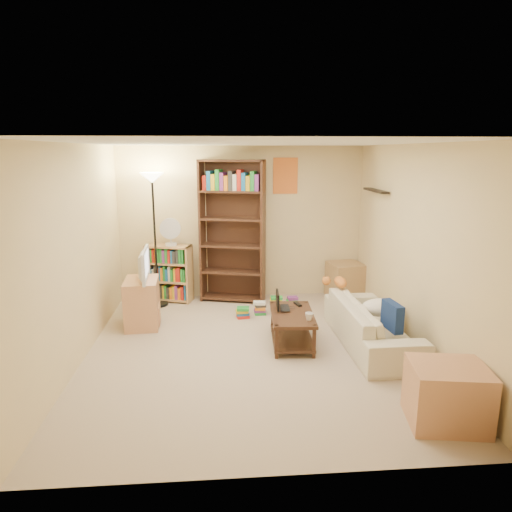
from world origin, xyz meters
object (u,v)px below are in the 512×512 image
object	(u,v)px
sofa	(371,324)
side_table	(345,281)
short_bookshelf	(169,273)
floor_lamp	(153,201)
tv_stand	(142,303)
tabby_cat	(338,282)
mug	(309,316)
tall_bookshelf	(232,228)
television	(140,265)
end_cabinet	(447,395)
coffee_table	(292,324)
desk_fan	(170,231)
laptop	(288,308)

from	to	relation	value
sofa	side_table	world-z (taller)	side_table
short_bookshelf	floor_lamp	world-z (taller)	floor_lamp
tv_stand	side_table	size ratio (longest dim) A/B	1.12
tabby_cat	tv_stand	size ratio (longest dim) A/B	0.65
mug	tall_bookshelf	size ratio (longest dim) A/B	0.06
television	tall_bookshelf	size ratio (longest dim) A/B	0.33
tabby_cat	end_cabinet	world-z (taller)	tabby_cat
tabby_cat	tall_bookshelf	world-z (taller)	tall_bookshelf
sofa	television	distance (m)	3.19
television	end_cabinet	world-z (taller)	television
mug	tall_bookshelf	distance (m)	2.38
television	floor_lamp	world-z (taller)	floor_lamp
coffee_table	desk_fan	bearing A→B (deg)	135.66
sofa	floor_lamp	xyz separation A→B (m)	(-2.90, 1.76, 1.40)
short_bookshelf	desk_fan	distance (m)	0.70
tabby_cat	end_cabinet	distance (m)	2.52
television	tabby_cat	bearing A→B (deg)	-97.06
mug	tall_bookshelf	world-z (taller)	tall_bookshelf
short_bookshelf	end_cabinet	distance (m)	4.69
coffee_table	tv_stand	distance (m)	2.15
sofa	mug	bearing A→B (deg)	100.36
laptop	desk_fan	size ratio (longest dim) A/B	0.66
tv_stand	short_bookshelf	distance (m)	1.13
sofa	coffee_table	xyz separation A→B (m)	(-1.00, 0.09, -0.01)
sofa	coffee_table	distance (m)	1.01
short_bookshelf	side_table	distance (m)	2.92
coffee_table	side_table	world-z (taller)	side_table
tall_bookshelf	side_table	bearing A→B (deg)	13.79
coffee_table	floor_lamp	world-z (taller)	floor_lamp
laptop	tv_stand	bearing A→B (deg)	75.18
sofa	floor_lamp	distance (m)	3.67
coffee_table	tv_stand	xyz separation A→B (m)	(-2.00, 0.80, 0.07)
mug	side_table	bearing A→B (deg)	63.71
tv_stand	end_cabinet	distance (m)	4.08
coffee_table	laptop	size ratio (longest dim) A/B	3.27
floor_lamp	side_table	bearing A→B (deg)	2.52
tabby_cat	side_table	distance (m)	1.30
tv_stand	side_table	distance (m)	3.34
laptop	television	bearing A→B (deg)	75.18
tabby_cat	laptop	world-z (taller)	tabby_cat
television	tall_bookshelf	bearing A→B (deg)	-55.15
sofa	laptop	xyz separation A→B (m)	(-1.03, 0.24, 0.15)
tabby_cat	tall_bookshelf	xyz separation A→B (m)	(-1.44, 1.20, 0.58)
tabby_cat	desk_fan	size ratio (longest dim) A/B	0.97
tabby_cat	television	distance (m)	2.76
side_table	tall_bookshelf	bearing A→B (deg)	179.34
side_table	end_cabinet	world-z (taller)	side_table
laptop	side_table	distance (m)	2.06
tabby_cat	floor_lamp	size ratio (longest dim) A/B	0.21
sofa	desk_fan	distance (m)	3.42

